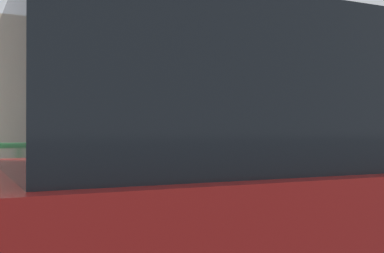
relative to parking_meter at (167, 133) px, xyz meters
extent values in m
cube|color=#9E9B93|center=(-0.23, 0.76, -1.19)|extent=(36.00, 2.27, 0.14)
cylinder|color=slate|center=(0.00, 0.00, -0.57)|extent=(0.07, 0.07, 1.09)
cylinder|color=black|center=(0.00, 0.00, 0.14)|extent=(0.17, 0.17, 0.34)
sphere|color=silver|center=(0.00, 0.00, 0.34)|extent=(0.17, 0.17, 0.17)
cube|color=black|center=(0.00, -0.09, 0.21)|extent=(0.10, 0.01, 0.07)
cube|color=yellow|center=(0.00, -0.09, 0.08)|extent=(0.10, 0.01, 0.09)
cylinder|color=#1E233F|center=(0.79, 0.08, -0.71)|extent=(0.15, 0.15, 0.82)
cylinder|color=#1E233F|center=(0.59, 0.07, -0.71)|extent=(0.15, 0.15, 0.82)
cube|color=#2D478C|center=(0.69, 0.08, 0.00)|extent=(0.44, 0.25, 0.61)
sphere|color=tan|center=(0.69, 0.08, 0.42)|extent=(0.22, 0.22, 0.22)
cylinder|color=#2D478C|center=(0.94, 0.10, 0.02)|extent=(0.09, 0.09, 0.58)
cylinder|color=#2D478C|center=(0.44, -0.06, 0.08)|extent=(0.12, 0.36, 0.55)
cube|color=maroon|center=(-0.54, -1.81, -0.54)|extent=(4.53, 1.87, 0.80)
cube|color=black|center=(-0.49, -1.81, 0.18)|extent=(2.12, 1.63, 0.64)
cylinder|color=#1E602D|center=(-0.23, 1.70, -0.14)|extent=(24.00, 0.06, 0.06)
cylinder|color=#1E602D|center=(-0.23, 1.70, -0.58)|extent=(24.00, 0.05, 0.05)
cylinder|color=#1E602D|center=(-0.23, 1.70, -0.63)|extent=(0.06, 0.06, 0.98)
cylinder|color=#1E602D|center=(1.49, 1.70, -0.63)|extent=(0.06, 0.06, 0.98)
cylinder|color=#1E602D|center=(3.20, 1.70, -0.63)|extent=(0.06, 0.06, 0.98)
cube|color=#ADA38E|center=(-0.23, 3.52, 0.19)|extent=(32.00, 0.50, 2.90)
camera|label=1|loc=(-1.74, -3.96, 0.02)|focal=46.00mm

